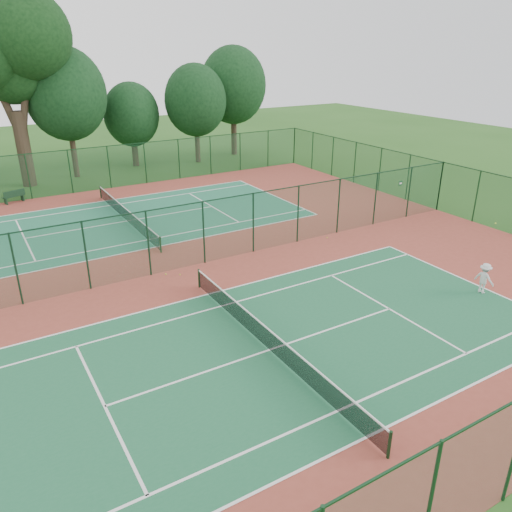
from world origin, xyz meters
The scene contains 17 objects.
ground centered at (0.00, 0.00, 0.00)m, with size 120.00×120.00×0.00m, color #27551A.
red_pad centered at (0.00, 0.00, 0.01)m, with size 40.00×36.00×0.01m, color brown.
court_near centered at (0.00, -9.00, 0.01)m, with size 23.77×10.97×0.01m, color #1D5E3B.
court_far centered at (0.00, 9.00, 0.01)m, with size 23.77×10.97×0.01m, color #216A4B.
fence_north centered at (0.00, 18.00, 1.76)m, with size 40.00×0.09×3.50m.
fence_south centered at (0.00, -18.00, 1.76)m, with size 40.00×0.09×3.50m.
fence_east centered at (20.00, 0.00, 1.76)m, with size 0.09×36.00×3.50m.
fence_divider centered at (0.00, 0.00, 1.76)m, with size 40.00×0.09×3.50m.
tennis_net_near centered at (0.00, -9.00, 0.54)m, with size 0.10×12.90×0.97m.
tennis_net_far centered at (0.00, 9.00, 0.54)m, with size 0.10×12.90×0.97m.
player_near centered at (11.38, -10.09, 0.77)m, with size 0.97×0.56×1.51m, color silver.
bench centered at (-5.89, 17.53, 0.52)m, with size 1.65×0.95×0.98m.
stray_ball_a centered at (-0.28, -0.82, 0.04)m, with size 0.07×0.07×0.07m, color #C7D030.
stray_ball_b centered at (9.61, -0.47, 0.05)m, with size 0.07×0.07×0.07m, color #C1D531.
stray_ball_c centered at (-0.90, -0.41, 0.05)m, with size 0.08×0.08×0.08m, color #B8D431.
big_tree centered at (-4.02, 22.55, 10.73)m, with size 9.86×7.22×15.15m.
evergreen_row centered at (0.50, 24.25, 0.00)m, with size 39.00×5.00×12.00m, color black, non-canonical shape.
Camera 1 is at (-8.89, -22.84, 10.97)m, focal length 35.00 mm.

